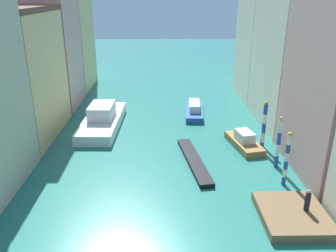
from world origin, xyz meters
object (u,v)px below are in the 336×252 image
(waterfront_dock, at_px, (293,215))
(vaporetto_white, at_px, (102,119))
(person_on_dock, at_px, (308,201))
(mooring_pole_1, at_px, (279,142))
(mooring_pole_2, at_px, (264,126))
(mooring_pole_0, at_px, (287,158))
(mooring_pole_3, at_px, (264,124))
(motorboat_1, at_px, (244,141))
(gondola_black, at_px, (194,161))
(motorboat_0, at_px, (194,110))

(waterfront_dock, xyz_separation_m, vaporetto_white, (-15.60, 17.49, 0.57))
(person_on_dock, height_order, mooring_pole_1, mooring_pole_1)
(waterfront_dock, xyz_separation_m, mooring_pole_2, (0.80, 10.73, 2.27))
(mooring_pole_0, distance_m, mooring_pole_3, 7.45)
(mooring_pole_0, height_order, mooring_pole_2, mooring_pole_2)
(mooring_pole_1, height_order, motorboat_1, mooring_pole_1)
(motorboat_1, bearing_deg, waterfront_dock, -86.74)
(mooring_pole_3, relative_size, vaporetto_white, 0.39)
(motorboat_1, bearing_deg, gondola_black, -146.99)
(person_on_dock, distance_m, gondola_black, 10.83)
(waterfront_dock, relative_size, mooring_pole_0, 1.11)
(waterfront_dock, relative_size, gondola_black, 0.55)
(mooring_pole_0, distance_m, gondola_black, 8.14)
(motorboat_0, bearing_deg, waterfront_dock, -77.56)
(mooring_pole_0, bearing_deg, waterfront_dock, -100.99)
(mooring_pole_1, height_order, mooring_pole_2, mooring_pole_2)
(gondola_black, bearing_deg, mooring_pole_3, 26.71)
(waterfront_dock, xyz_separation_m, mooring_pole_1, (1.17, 7.47, 2.09))
(mooring_pole_0, height_order, gondola_black, mooring_pole_0)
(mooring_pole_2, distance_m, vaporetto_white, 17.82)
(waterfront_dock, height_order, mooring_pole_2, mooring_pole_2)
(mooring_pole_3, relative_size, motorboat_0, 0.62)
(motorboat_0, bearing_deg, person_on_dock, -75.26)
(mooring_pole_3, xyz_separation_m, vaporetto_white, (-16.72, 5.54, -1.41))
(gondola_black, bearing_deg, person_on_dock, -50.44)
(mooring_pole_2, distance_m, motorboat_0, 12.43)
(person_on_dock, relative_size, gondola_black, 0.17)
(mooring_pole_1, xyz_separation_m, mooring_pole_2, (-0.37, 3.26, 0.19))
(waterfront_dock, xyz_separation_m, mooring_pole_3, (1.12, 11.95, 1.98))
(gondola_black, xyz_separation_m, motorboat_0, (1.18, 13.26, 0.37))
(gondola_black, height_order, motorboat_1, motorboat_1)
(mooring_pole_3, xyz_separation_m, motorboat_1, (-1.79, -0.13, -1.75))
(mooring_pole_1, distance_m, motorboat_1, 5.08)
(mooring_pole_1, height_order, gondola_black, mooring_pole_1)
(waterfront_dock, bearing_deg, person_on_dock, 5.43)
(mooring_pole_0, distance_m, motorboat_0, 18.14)
(person_on_dock, height_order, motorboat_0, person_on_dock)
(mooring_pole_1, distance_m, mooring_pole_3, 4.49)
(mooring_pole_0, bearing_deg, mooring_pole_3, 88.14)
(mooring_pole_0, distance_m, mooring_pole_2, 6.23)
(mooring_pole_3, bearing_deg, motorboat_0, 121.27)
(waterfront_dock, bearing_deg, motorboat_0, 102.44)
(mooring_pole_2, relative_size, vaporetto_white, 0.44)
(mooring_pole_2, bearing_deg, mooring_pole_1, -83.53)
(person_on_dock, relative_size, vaporetto_white, 0.14)
(person_on_dock, height_order, gondola_black, person_on_dock)
(mooring_pole_3, distance_m, motorboat_0, 11.48)
(vaporetto_white, distance_m, gondola_black, 13.27)
(waterfront_dock, height_order, mooring_pole_0, mooring_pole_0)
(motorboat_1, bearing_deg, motorboat_0, 112.66)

